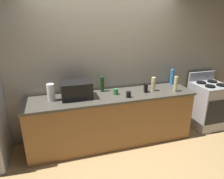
# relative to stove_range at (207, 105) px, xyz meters

# --- Properties ---
(ground_plane) EXTENTS (8.00, 8.00, 0.00)m
(ground_plane) POSITION_rel_stove_range_xyz_m (-2.00, -0.40, -0.46)
(ground_plane) COLOR tan
(back_wall) EXTENTS (6.40, 0.10, 2.70)m
(back_wall) POSITION_rel_stove_range_xyz_m (-2.00, 0.41, 0.89)
(back_wall) COLOR #B2A893
(back_wall) RESTS_ON ground_plane
(counter_run) EXTENTS (2.84, 0.64, 0.90)m
(counter_run) POSITION_rel_stove_range_xyz_m (-2.00, 0.00, -0.01)
(counter_run) COLOR #9E6B38
(counter_run) RESTS_ON ground_plane
(stove_range) EXTENTS (0.60, 0.61, 1.08)m
(stove_range) POSITION_rel_stove_range_xyz_m (0.00, 0.00, 0.00)
(stove_range) COLOR #B7BABF
(stove_range) RESTS_ON ground_plane
(microwave) EXTENTS (0.48, 0.35, 0.27)m
(microwave) POSITION_rel_stove_range_xyz_m (-2.57, 0.05, 0.57)
(microwave) COLOR black
(microwave) RESTS_ON counter_run
(paper_towel_roll) EXTENTS (0.12, 0.12, 0.27)m
(paper_towel_roll) POSITION_rel_stove_range_xyz_m (-2.96, 0.05, 0.57)
(paper_towel_roll) COLOR white
(paper_towel_roll) RESTS_ON counter_run
(cordless_phone) EXTENTS (0.08, 0.12, 0.15)m
(cordless_phone) POSITION_rel_stove_range_xyz_m (-1.40, -0.02, 0.51)
(cordless_phone) COLOR black
(cordless_phone) RESTS_ON counter_run
(bottle_vinegar) EXTENTS (0.07, 0.07, 0.27)m
(bottle_vinegar) POSITION_rel_stove_range_xyz_m (-0.89, -0.14, 0.57)
(bottle_vinegar) COLOR beige
(bottle_vinegar) RESTS_ON counter_run
(bottle_spray_cleaner) EXTENTS (0.07, 0.07, 0.30)m
(bottle_spray_cleaner) POSITION_rel_stove_range_xyz_m (-0.73, 0.23, 0.59)
(bottle_spray_cleaner) COLOR #338CE5
(bottle_spray_cleaner) RESTS_ON counter_run
(bottle_wine) EXTENTS (0.07, 0.07, 0.26)m
(bottle_wine) POSITION_rel_stove_range_xyz_m (-2.11, 0.23, 0.57)
(bottle_wine) COLOR #1E3F19
(bottle_wine) RESTS_ON counter_run
(bottle_hand_soap) EXTENTS (0.07, 0.07, 0.25)m
(bottle_hand_soap) POSITION_rel_stove_range_xyz_m (-1.25, -0.00, 0.56)
(bottle_hand_soap) COLOR beige
(bottle_hand_soap) RESTS_ON counter_run
(mug_green) EXTENTS (0.08, 0.08, 0.10)m
(mug_green) POSITION_rel_stove_range_xyz_m (-1.93, 0.02, 0.49)
(mug_green) COLOR #2D8C47
(mug_green) RESTS_ON counter_run
(mug_black) EXTENTS (0.08, 0.08, 0.10)m
(mug_black) POSITION_rel_stove_range_xyz_m (-1.77, -0.16, 0.49)
(mug_black) COLOR black
(mug_black) RESTS_ON counter_run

